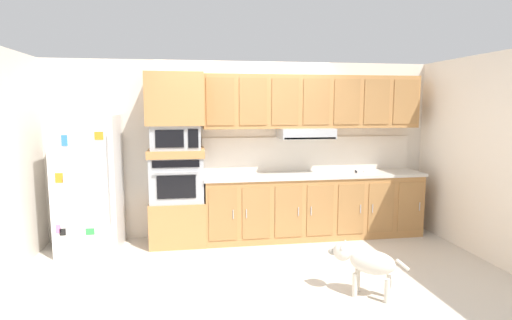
% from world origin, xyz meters
% --- Properties ---
extents(ground_plane, '(9.60, 9.60, 0.00)m').
position_xyz_m(ground_plane, '(0.00, 0.00, 0.00)').
color(ground_plane, beige).
extents(back_kitchen_wall, '(6.20, 0.12, 2.50)m').
position_xyz_m(back_kitchen_wall, '(0.00, 1.11, 1.25)').
color(back_kitchen_wall, silver).
rests_on(back_kitchen_wall, ground).
extents(side_panel_left, '(0.12, 7.10, 2.50)m').
position_xyz_m(side_panel_left, '(-2.80, 0.00, 1.25)').
color(side_panel_left, silver).
rests_on(side_panel_left, ground).
extents(side_panel_right, '(0.12, 7.10, 2.50)m').
position_xyz_m(side_panel_right, '(2.80, 0.00, 1.25)').
color(side_panel_right, white).
rests_on(side_panel_right, ground).
extents(refrigerator, '(0.76, 0.73, 1.76)m').
position_xyz_m(refrigerator, '(-2.09, 0.68, 0.88)').
color(refrigerator, white).
rests_on(refrigerator, ground).
extents(oven_base_cabinet, '(0.74, 0.62, 0.60)m').
position_xyz_m(oven_base_cabinet, '(-0.97, 0.75, 0.30)').
color(oven_base_cabinet, '#B77F47').
rests_on(oven_base_cabinet, ground).
extents(built_in_oven, '(0.70, 0.62, 0.60)m').
position_xyz_m(built_in_oven, '(-0.97, 0.75, 0.90)').
color(built_in_oven, '#A8AAAF').
rests_on(built_in_oven, oven_base_cabinet).
extents(appliance_mid_shelf, '(0.74, 0.62, 0.10)m').
position_xyz_m(appliance_mid_shelf, '(-0.97, 0.75, 1.25)').
color(appliance_mid_shelf, '#B77F47').
rests_on(appliance_mid_shelf, built_in_oven).
extents(microwave, '(0.64, 0.54, 0.32)m').
position_xyz_m(microwave, '(-0.97, 0.75, 1.46)').
color(microwave, '#A8AAAF').
rests_on(microwave, appliance_mid_shelf).
extents(appliance_upper_cabinet, '(0.74, 0.62, 0.68)m').
position_xyz_m(appliance_upper_cabinet, '(-0.97, 0.75, 1.96)').
color(appliance_upper_cabinet, '#B77F47').
rests_on(appliance_upper_cabinet, microwave).
extents(lower_cabinet_run, '(3.10, 0.63, 0.88)m').
position_xyz_m(lower_cabinet_run, '(0.95, 0.75, 0.44)').
color(lower_cabinet_run, '#B77F47').
rests_on(lower_cabinet_run, ground).
extents(countertop_slab, '(3.14, 0.64, 0.04)m').
position_xyz_m(countertop_slab, '(0.95, 0.75, 0.90)').
color(countertop_slab, beige).
rests_on(countertop_slab, lower_cabinet_run).
extents(backsplash_panel, '(3.14, 0.02, 0.50)m').
position_xyz_m(backsplash_panel, '(0.95, 1.04, 1.17)').
color(backsplash_panel, white).
rests_on(backsplash_panel, countertop_slab).
extents(upper_cabinet_with_hood, '(3.10, 0.48, 0.88)m').
position_xyz_m(upper_cabinet_with_hood, '(0.94, 0.87, 1.90)').
color(upper_cabinet_with_hood, '#B77F47').
rests_on(upper_cabinet_with_hood, backsplash_panel).
extents(screwdriver, '(0.15, 0.14, 0.03)m').
position_xyz_m(screwdriver, '(1.58, 0.74, 0.93)').
color(screwdriver, black).
rests_on(screwdriver, countertop_slab).
extents(dog, '(0.68, 0.50, 0.53)m').
position_xyz_m(dog, '(0.90, -1.16, 0.35)').
color(dog, beige).
rests_on(dog, ground).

